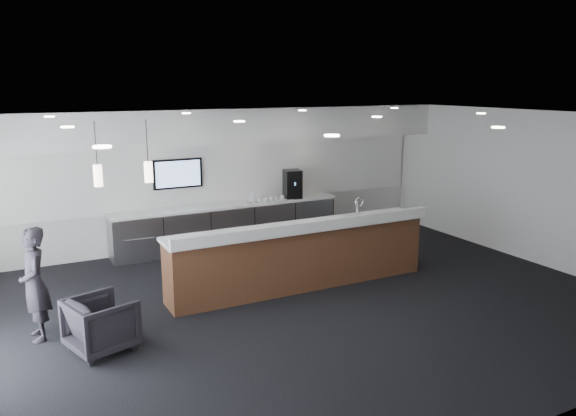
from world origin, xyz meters
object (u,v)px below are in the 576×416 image
coffee_machine (292,184)px  armchair (101,324)px  lounge_guest (35,284)px  service_counter (301,255)px

coffee_machine → armchair: coffee_machine is taller
lounge_guest → service_counter: bearing=87.9°
service_counter → armchair: size_ratio=5.96×
service_counter → coffee_machine: bearing=64.8°
armchair → lounge_guest: bearing=26.8°
service_counter → armchair: 3.63m
armchair → coffee_machine: bearing=-69.3°
service_counter → armchair: bearing=-165.8°
service_counter → lounge_guest: 4.25m
service_counter → coffee_machine: size_ratio=7.57×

